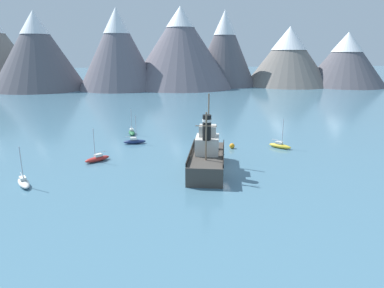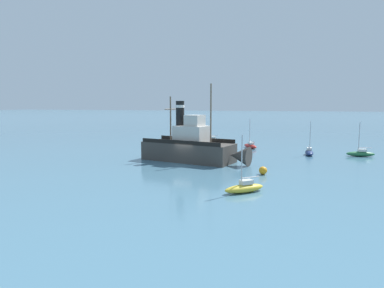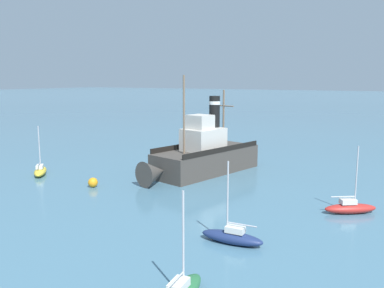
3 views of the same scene
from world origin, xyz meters
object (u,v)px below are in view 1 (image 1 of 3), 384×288
(sailboat_red, at_px, (97,158))
(sailboat_yellow, at_px, (280,146))
(old_tugboat, at_px, (207,156))
(mooring_buoy, at_px, (232,146))
(sailboat_white, at_px, (24,182))
(sailboat_navy, at_px, (135,141))
(sailboat_green, at_px, (132,132))

(sailboat_red, relative_size, sailboat_yellow, 1.00)
(old_tugboat, distance_m, sailboat_yellow, 16.39)
(old_tugboat, xyz_separation_m, mooring_buoy, (5.89, 9.60, -1.40))
(sailboat_white, bearing_deg, sailboat_red, 48.32)
(sailboat_navy, relative_size, mooring_buoy, 5.69)
(sailboat_yellow, bearing_deg, mooring_buoy, 173.91)
(sailboat_white, xyz_separation_m, mooring_buoy, (28.49, 12.34, 0.00))
(sailboat_navy, relative_size, sailboat_red, 1.00)
(sailboat_navy, relative_size, sailboat_green, 1.00)
(sailboat_green, bearing_deg, mooring_buoy, -36.14)
(old_tugboat, distance_m, mooring_buoy, 11.35)
(sailboat_red, bearing_deg, sailboat_white, -131.68)
(old_tugboat, height_order, sailboat_yellow, old_tugboat)
(sailboat_yellow, height_order, mooring_buoy, sailboat_yellow)
(sailboat_green, relative_size, mooring_buoy, 5.69)
(sailboat_white, distance_m, sailboat_green, 27.21)
(sailboat_white, distance_m, sailboat_navy, 21.60)
(sailboat_navy, bearing_deg, sailboat_red, -119.13)
(sailboat_navy, distance_m, sailboat_red, 10.50)
(sailboat_red, height_order, sailboat_yellow, same)
(old_tugboat, distance_m, sailboat_navy, 17.94)
(sailboat_green, bearing_deg, sailboat_red, -105.31)
(sailboat_red, height_order, mooring_buoy, sailboat_red)
(old_tugboat, relative_size, sailboat_yellow, 3.02)
(sailboat_yellow, xyz_separation_m, mooring_buoy, (-7.89, 0.84, 0.00))
(old_tugboat, relative_size, sailboat_navy, 3.02)
(sailboat_navy, xyz_separation_m, sailboat_green, (-0.70, 6.92, 0.00))
(mooring_buoy, bearing_deg, sailboat_green, 143.86)
(sailboat_white, distance_m, sailboat_yellow, 38.15)
(old_tugboat, xyz_separation_m, sailboat_yellow, (13.78, 8.75, -1.40))
(sailboat_navy, height_order, mooring_buoy, sailboat_navy)
(sailboat_red, distance_m, mooring_buoy, 21.39)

